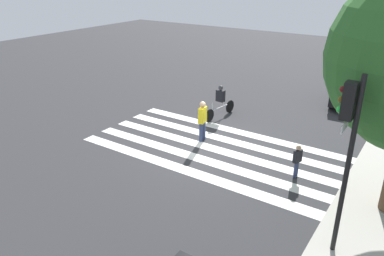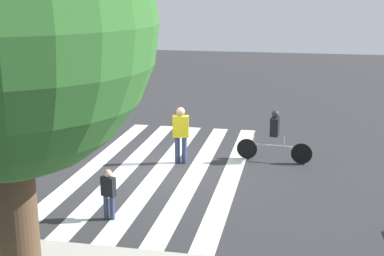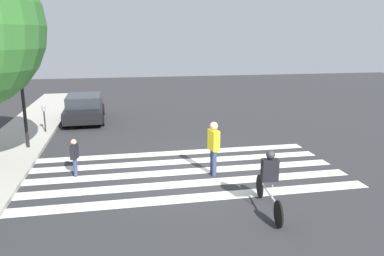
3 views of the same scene
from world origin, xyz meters
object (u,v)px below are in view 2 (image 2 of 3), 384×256
Objects in this scene: pedestrian_child_with_backpack at (108,191)px; cyclist_near_curb at (275,134)px; street_tree at (0,26)px; pedestrian_adult_blue_shirt at (181,132)px.

cyclist_near_curb is (-3.46, -5.00, 0.18)m from pedestrian_child_with_backpack.
street_tree reaches higher than cyclist_near_curb.
pedestrian_child_with_backpack is at bearing 61.75° from cyclist_near_curb.
cyclist_near_curb is (-3.96, -8.05, -3.68)m from street_tree.
cyclist_near_curb is at bearing 72.73° from pedestrian_child_with_backpack.
pedestrian_adult_blue_shirt is at bearing 21.22° from cyclist_near_curb.
cyclist_near_curb is at bearing 4.39° from pedestrian_adult_blue_shirt.
cyclist_near_curb is (-2.73, -0.72, -0.11)m from pedestrian_adult_blue_shirt.
pedestrian_child_with_backpack is (-0.50, -3.04, -3.87)m from street_tree.
pedestrian_adult_blue_shirt reaches higher than cyclist_near_curb.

